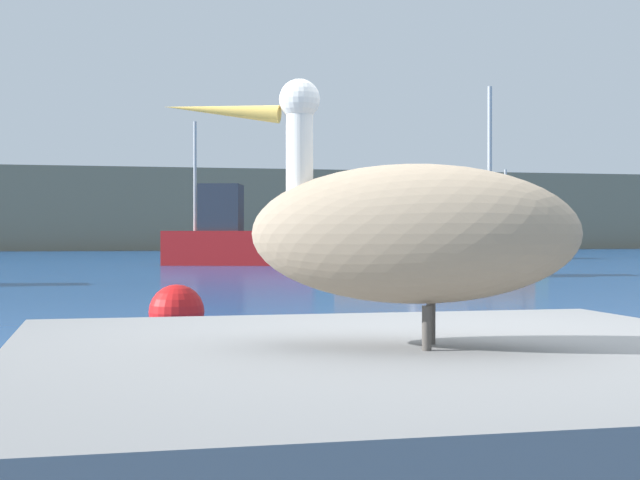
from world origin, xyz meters
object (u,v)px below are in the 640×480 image
object	(u,v)px
fishing_boat_red	(235,238)
fishing_boat_orange	(434,245)
fishing_boat_yellow	(461,235)
mooring_buoy	(177,312)
pelican	(409,231)

from	to	relation	value
fishing_boat_red	fishing_boat_orange	bearing A→B (deg)	128.57
fishing_boat_yellow	mooring_buoy	bearing A→B (deg)	-124.65
fishing_boat_orange	pelican	bearing A→B (deg)	-96.52
pelican	fishing_boat_orange	size ratio (longest dim) A/B	0.25
fishing_boat_orange	fishing_boat_red	bearing A→B (deg)	125.67
pelican	mooring_buoy	distance (m)	7.50
pelican	fishing_boat_yellow	xyz separation A→B (m)	(14.97, 37.63, -0.10)
pelican	mooring_buoy	xyz separation A→B (m)	(-0.18, 7.45, -0.87)
pelican	fishing_boat_yellow	distance (m)	40.50
fishing_boat_orange	fishing_boat_yellow	size ratio (longest dim) A/B	0.71
fishing_boat_red	pelican	bearing A→B (deg)	99.64
pelican	fishing_boat_orange	bearing A→B (deg)	-86.06
mooring_buoy	fishing_boat_orange	bearing A→B (deg)	60.24
fishing_boat_orange	mooring_buoy	xyz separation A→B (m)	(-8.02, -14.02, -0.56)
fishing_boat_yellow	mooring_buoy	world-z (taller)	fishing_boat_yellow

